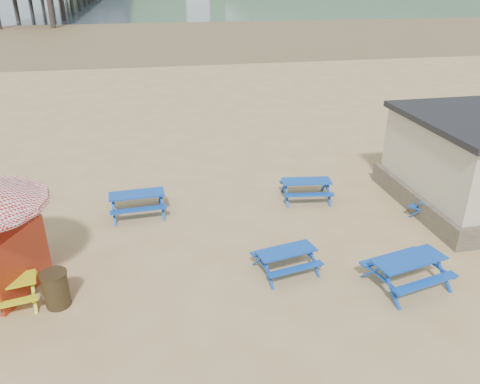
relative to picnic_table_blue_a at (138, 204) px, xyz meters
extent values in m
plane|color=tan|center=(2.18, -2.58, -0.38)|extent=(400.00, 400.00, 0.00)
plane|color=brown|center=(2.18, 52.42, -0.37)|extent=(400.00, 400.00, 0.00)
cube|color=#0F3999|center=(0.00, 0.00, 0.35)|extent=(1.84, 0.80, 0.05)
cube|color=#0F3999|center=(-0.03, 0.60, 0.07)|extent=(1.81, 0.35, 0.05)
cube|color=#0F3999|center=(0.03, -0.60, 0.07)|extent=(1.81, 0.35, 0.05)
cube|color=#0F3999|center=(5.87, -0.01, 0.32)|extent=(1.79, 0.88, 0.05)
cube|color=#0F3999|center=(5.94, 0.55, 0.05)|extent=(1.73, 0.46, 0.05)
cube|color=#0F3999|center=(5.80, -0.58, 0.05)|extent=(1.73, 0.46, 0.05)
cube|color=#0F3999|center=(9.74, -2.14, 0.28)|extent=(1.71, 1.41, 0.05)
cube|color=#0F3999|center=(9.45, -1.68, 0.03)|extent=(1.49, 1.07, 0.05)
cube|color=#0F3999|center=(10.03, -2.60, 0.03)|extent=(1.49, 1.07, 0.05)
cube|color=#0F3999|center=(3.91, -4.19, 0.26)|extent=(1.67, 0.91, 0.04)
cube|color=#0F3999|center=(3.80, -3.67, 0.02)|extent=(1.59, 0.53, 0.04)
cube|color=#0F3999|center=(4.01, -4.70, 0.02)|extent=(1.59, 0.53, 0.04)
cube|color=#0F3999|center=(6.78, -5.39, 0.39)|extent=(2.02, 1.14, 0.05)
cube|color=#0F3999|center=(6.64, -4.77, 0.10)|extent=(1.91, 0.68, 0.05)
cube|color=#0F3999|center=(6.92, -6.01, 0.10)|extent=(1.91, 0.68, 0.05)
cube|color=#C7CD11|center=(-3.20, -4.26, 0.27)|extent=(1.69, 0.92, 0.04)
cube|color=#C7CD11|center=(-3.30, -3.73, 0.02)|extent=(1.62, 0.52, 0.04)
cube|color=#C7CD11|center=(-3.10, -4.78, 0.02)|extent=(1.62, 0.52, 0.04)
cylinder|color=#312815|center=(-1.92, -4.48, 0.07)|extent=(0.59, 0.59, 0.90)
cylinder|color=#312815|center=(-1.92, -4.48, 0.53)|extent=(0.64, 0.64, 0.04)
ellipsoid|color=#2D4C1E|center=(92.18, 227.42, -10.38)|extent=(264.00, 144.00, 108.00)
camera|label=1|loc=(0.61, -14.33, 6.95)|focal=35.00mm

